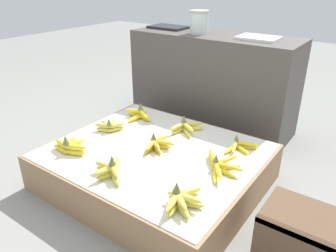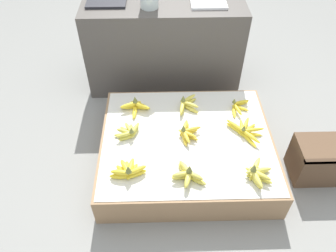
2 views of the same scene
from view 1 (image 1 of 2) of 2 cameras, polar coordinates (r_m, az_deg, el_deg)
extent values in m
plane|color=gray|center=(1.93, -2.18, -9.79)|extent=(10.00, 10.00, 0.00)
cube|color=#997551|center=(1.87, -2.23, -7.13)|extent=(1.12, 0.96, 0.21)
cube|color=silver|center=(1.82, -2.29, -4.25)|extent=(1.09, 0.93, 0.00)
cube|color=#4C4742|center=(2.52, 7.69, 7.61)|extent=(1.22, 0.43, 0.71)
cube|color=brown|center=(1.48, 22.47, -18.32)|extent=(0.33, 0.24, 0.27)
cube|color=#402E20|center=(1.31, 22.12, -17.25)|extent=(0.33, 0.02, 0.02)
ellipsoid|color=yellow|center=(1.83, -15.93, -4.44)|extent=(0.13, 0.08, 0.03)
ellipsoid|color=yellow|center=(1.85, -15.98, -4.00)|extent=(0.08, 0.13, 0.03)
ellipsoid|color=yellow|center=(1.88, -16.11, -3.58)|extent=(0.06, 0.13, 0.03)
ellipsoid|color=yellow|center=(1.89, -16.95, -3.50)|extent=(0.11, 0.11, 0.03)
ellipsoid|color=yellow|center=(1.89, -18.08, -3.75)|extent=(0.13, 0.04, 0.03)
ellipsoid|color=yellow|center=(1.81, -15.87, -3.55)|extent=(0.13, 0.08, 0.03)
ellipsoid|color=yellow|center=(1.85, -15.95, -2.94)|extent=(0.05, 0.13, 0.03)
ellipsoid|color=yellow|center=(1.87, -16.63, -2.70)|extent=(0.08, 0.13, 0.03)
ellipsoid|color=yellow|center=(1.87, -17.94, -2.95)|extent=(0.13, 0.05, 0.03)
cone|color=olive|center=(1.82, -17.41, -2.28)|extent=(0.04, 0.04, 0.05)
ellipsoid|color=#DBCC4C|center=(1.66, -9.07, -7.03)|extent=(0.08, 0.11, 0.03)
ellipsoid|color=#DBCC4C|center=(1.64, -10.81, -7.55)|extent=(0.11, 0.04, 0.03)
ellipsoid|color=#DBCC4C|center=(1.60, -10.49, -8.36)|extent=(0.06, 0.12, 0.03)
ellipsoid|color=#DBCC4C|center=(1.57, -9.07, -9.07)|extent=(0.11, 0.09, 0.03)
ellipsoid|color=#DBCC4C|center=(1.63, -9.20, -6.26)|extent=(0.08, 0.11, 0.03)
ellipsoid|color=#DBCC4C|center=(1.62, -10.94, -6.71)|extent=(0.12, 0.05, 0.03)
ellipsoid|color=#DBCC4C|center=(1.58, -11.08, -7.65)|extent=(0.06, 0.12, 0.03)
ellipsoid|color=#DBCC4C|center=(1.57, -9.33, -7.69)|extent=(0.11, 0.09, 0.03)
cone|color=olive|center=(1.58, -9.71, -5.84)|extent=(0.04, 0.04, 0.05)
ellipsoid|color=#DBCC4C|center=(1.40, 1.15, -13.57)|extent=(0.08, 0.16, 0.03)
ellipsoid|color=#DBCC4C|center=(1.39, 2.25, -13.91)|extent=(0.15, 0.11, 0.03)
ellipsoid|color=#DBCC4C|center=(1.41, 3.21, -13.21)|extent=(0.16, 0.08, 0.03)
ellipsoid|color=#DBCC4C|center=(1.43, 2.64, -12.55)|extent=(0.10, 0.15, 0.03)
ellipsoid|color=#DBCC4C|center=(1.37, 0.92, -12.82)|extent=(0.07, 0.16, 0.03)
ellipsoid|color=#DBCC4C|center=(1.38, 1.97, -12.62)|extent=(0.15, 0.11, 0.03)
ellipsoid|color=#DBCC4C|center=(1.39, 2.81, -12.27)|extent=(0.16, 0.06, 0.03)
ellipsoid|color=#DBCC4C|center=(1.41, 3.06, -11.49)|extent=(0.11, 0.15, 0.03)
cone|color=olive|center=(1.38, 1.52, -10.59)|extent=(0.04, 0.04, 0.05)
ellipsoid|color=gold|center=(2.04, -9.15, -0.56)|extent=(0.07, 0.11, 0.03)
ellipsoid|color=gold|center=(2.07, -9.20, -0.22)|extent=(0.04, 0.11, 0.03)
ellipsoid|color=gold|center=(2.09, -10.07, -0.04)|extent=(0.10, 0.10, 0.03)
ellipsoid|color=gold|center=(2.08, -11.22, -0.29)|extent=(0.11, 0.04, 0.03)
ellipsoid|color=gold|center=(2.05, -11.03, -0.69)|extent=(0.11, 0.07, 0.03)
ellipsoid|color=gold|center=(2.04, -8.92, 0.18)|extent=(0.07, 0.11, 0.03)
ellipsoid|color=gold|center=(2.06, -9.70, 0.48)|extent=(0.07, 0.11, 0.03)
ellipsoid|color=gold|center=(2.06, -10.75, 0.40)|extent=(0.11, 0.07, 0.03)
ellipsoid|color=gold|center=(2.04, -11.39, 0.04)|extent=(0.11, 0.06, 0.03)
cone|color=olive|center=(2.01, -10.25, 0.77)|extent=(0.03, 0.03, 0.04)
ellipsoid|color=gold|center=(1.81, -3.11, -3.87)|extent=(0.04, 0.13, 0.03)
ellipsoid|color=gold|center=(1.80, -2.01, -3.94)|extent=(0.13, 0.09, 0.03)
ellipsoid|color=gold|center=(1.83, -1.37, -3.51)|extent=(0.13, 0.07, 0.03)
ellipsoid|color=gold|center=(1.85, -1.42, -3.05)|extent=(0.07, 0.13, 0.03)
ellipsoid|color=gold|center=(1.79, -2.97, -3.22)|extent=(0.06, 0.13, 0.03)
ellipsoid|color=gold|center=(1.80, -2.14, -3.09)|extent=(0.12, 0.09, 0.03)
ellipsoid|color=gold|center=(1.81, -0.83, -2.90)|extent=(0.13, 0.06, 0.03)
ellipsoid|color=gold|center=(1.85, -1.44, -2.26)|extent=(0.06, 0.13, 0.03)
cone|color=olive|center=(1.81, -2.53, -1.68)|extent=(0.03, 0.03, 0.04)
ellipsoid|color=yellow|center=(1.61, 8.24, -8.26)|extent=(0.10, 0.15, 0.02)
ellipsoid|color=yellow|center=(1.63, 9.53, -7.73)|extent=(0.16, 0.05, 0.02)
ellipsoid|color=yellow|center=(1.67, 10.07, -7.03)|extent=(0.14, 0.12, 0.02)
ellipsoid|color=yellow|center=(1.69, 9.17, -6.46)|extent=(0.04, 0.16, 0.02)
ellipsoid|color=yellow|center=(1.70, 7.78, -6.16)|extent=(0.13, 0.13, 0.02)
ellipsoid|color=yellow|center=(1.59, 8.69, -7.56)|extent=(0.12, 0.14, 0.02)
ellipsoid|color=yellow|center=(1.63, 10.35, -6.94)|extent=(0.16, 0.04, 0.02)
ellipsoid|color=yellow|center=(1.67, 9.94, -5.87)|extent=(0.09, 0.15, 0.02)
ellipsoid|color=yellow|center=(1.69, 7.83, -5.34)|extent=(0.12, 0.14, 0.02)
cone|color=olive|center=(1.63, 8.38, -5.48)|extent=(0.03, 0.03, 0.04)
ellipsoid|color=yellow|center=(2.23, -5.39, 1.96)|extent=(0.15, 0.04, 0.03)
ellipsoid|color=yellow|center=(2.18, -5.59, 1.42)|extent=(0.04, 0.15, 0.03)
ellipsoid|color=yellow|center=(2.19, -4.27, 1.58)|extent=(0.16, 0.06, 0.03)
ellipsoid|color=yellow|center=(2.21, -5.59, 2.60)|extent=(0.15, 0.08, 0.03)
ellipsoid|color=yellow|center=(2.17, -4.40, 2.17)|extent=(0.15, 0.10, 0.03)
cone|color=olive|center=(2.18, -4.81, 3.47)|extent=(0.04, 0.04, 0.05)
ellipsoid|color=#DBCC4C|center=(2.01, 1.94, -0.69)|extent=(0.05, 0.14, 0.03)
ellipsoid|color=#DBCC4C|center=(1.98, 3.30, -1.09)|extent=(0.13, 0.11, 0.03)
ellipsoid|color=#DBCC4C|center=(2.04, 4.13, -0.35)|extent=(0.13, 0.10, 0.03)
ellipsoid|color=#DBCC4C|center=(1.99, 1.79, -0.03)|extent=(0.05, 0.14, 0.03)
ellipsoid|color=#DBCC4C|center=(1.99, 3.40, -0.14)|extent=(0.14, 0.09, 0.03)
ellipsoid|color=#DBCC4C|center=(2.03, 4.19, 0.44)|extent=(0.12, 0.11, 0.03)
cone|color=olive|center=(2.01, 2.78, 1.32)|extent=(0.03, 0.03, 0.04)
ellipsoid|color=yellow|center=(1.83, 10.78, -4.01)|extent=(0.03, 0.12, 0.02)
ellipsoid|color=yellow|center=(1.84, 12.69, -3.99)|extent=(0.12, 0.08, 0.02)
ellipsoid|color=yellow|center=(1.88, 13.60, -3.52)|extent=(0.12, 0.07, 0.02)
ellipsoid|color=yellow|center=(1.81, 11.47, -3.59)|extent=(0.06, 0.12, 0.02)
ellipsoid|color=yellow|center=(1.86, 13.51, -2.99)|extent=(0.12, 0.05, 0.02)
cone|color=olive|center=(1.85, 11.85, -1.93)|extent=(0.03, 0.03, 0.04)
cylinder|color=silver|center=(2.43, 5.45, 17.38)|extent=(0.13, 0.13, 0.14)
cylinder|color=#B7B2A8|center=(2.42, 5.53, 19.24)|extent=(0.14, 0.14, 0.02)
cube|color=white|center=(2.29, 15.49, 14.56)|extent=(0.26, 0.20, 0.02)
cube|color=#232328|center=(2.67, 0.09, 16.84)|extent=(0.29, 0.20, 0.02)
camera|label=2|loc=(1.34, -80.94, 38.29)|focal=35.00mm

